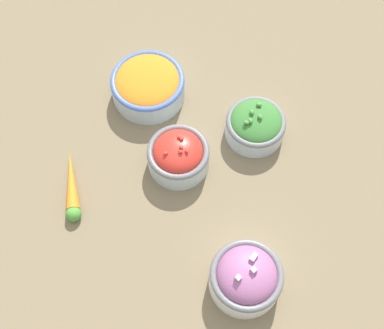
{
  "coord_description": "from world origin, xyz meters",
  "views": [
    {
      "loc": [
        0.25,
        -0.37,
        0.92
      ],
      "look_at": [
        0.0,
        0.0,
        0.03
      ],
      "focal_mm": 50.0,
      "sensor_mm": 36.0,
      "label": 1
    }
  ],
  "objects_px": {
    "bowl_broccoli": "(256,125)",
    "loose_carrot": "(72,188)",
    "bowl_cherry_tomatoes": "(179,154)",
    "bowl_carrots": "(148,85)",
    "bowl_red_onion": "(246,277)"
  },
  "relations": [
    {
      "from": "bowl_cherry_tomatoes",
      "to": "bowl_carrots",
      "type": "relative_size",
      "value": 0.79
    },
    {
      "from": "bowl_red_onion",
      "to": "loose_carrot",
      "type": "xyz_separation_m",
      "value": [
        -0.36,
        -0.03,
        -0.03
      ]
    },
    {
      "from": "bowl_cherry_tomatoes",
      "to": "bowl_carrots",
      "type": "height_order",
      "value": "bowl_cherry_tomatoes"
    },
    {
      "from": "bowl_carrots",
      "to": "bowl_cherry_tomatoes",
      "type": "bearing_deg",
      "value": -33.26
    },
    {
      "from": "bowl_cherry_tomatoes",
      "to": "loose_carrot",
      "type": "bearing_deg",
      "value": -129.0
    },
    {
      "from": "bowl_cherry_tomatoes",
      "to": "bowl_red_onion",
      "type": "relative_size",
      "value": 0.95
    },
    {
      "from": "bowl_broccoli",
      "to": "loose_carrot",
      "type": "height_order",
      "value": "bowl_broccoli"
    },
    {
      "from": "bowl_carrots",
      "to": "loose_carrot",
      "type": "bearing_deg",
      "value": -87.6
    },
    {
      "from": "bowl_cherry_tomatoes",
      "to": "loose_carrot",
      "type": "xyz_separation_m",
      "value": [
        -0.13,
        -0.16,
        -0.02
      ]
    },
    {
      "from": "bowl_cherry_tomatoes",
      "to": "bowl_carrots",
      "type": "distance_m",
      "value": 0.17
    },
    {
      "from": "bowl_red_onion",
      "to": "loose_carrot",
      "type": "relative_size",
      "value": 1.06
    },
    {
      "from": "loose_carrot",
      "to": "bowl_carrots",
      "type": "bearing_deg",
      "value": -41.18
    },
    {
      "from": "bowl_cherry_tomatoes",
      "to": "bowl_red_onion",
      "type": "xyz_separation_m",
      "value": [
        0.23,
        -0.13,
        0.01
      ]
    },
    {
      "from": "bowl_cherry_tomatoes",
      "to": "bowl_broccoli",
      "type": "relative_size",
      "value": 1.01
    },
    {
      "from": "bowl_broccoli",
      "to": "bowl_red_onion",
      "type": "distance_m",
      "value": 0.3
    }
  ]
}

